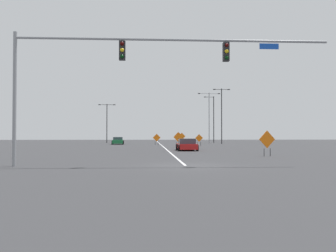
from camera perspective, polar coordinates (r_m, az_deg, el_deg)
ground at (r=19.73m, az=2.81°, el=-6.39°), size 177.85×177.85×0.00m
road_centre_stripe at (r=69.01m, az=-1.47°, el=-2.75°), size 0.16×98.81×0.01m
traffic_signal_assembly at (r=19.98m, az=-6.68°, el=10.26°), size 17.49×0.44×7.32m
street_lamp_near_right at (r=71.52m, az=7.27°, el=1.39°), size 2.03×0.24×9.32m
street_lamp_mid_left at (r=70.77m, az=6.63°, el=2.01°), size 4.41×0.24×9.95m
street_lamp_far_right at (r=64.67m, az=8.63°, el=2.24°), size 3.06×0.24×9.97m
street_lamp_near_left at (r=71.42m, az=-9.81°, el=1.00°), size 3.39×0.24×7.74m
construction_sign_right_lane at (r=62.88m, az=2.24°, el=-1.76°), size 1.28×0.17×1.99m
construction_sign_right_shoulder at (r=45.22m, az=1.68°, el=-1.91°), size 1.27×0.34×2.02m
construction_sign_median_near at (r=51.60m, az=5.03°, el=-2.04°), size 1.10×0.30×1.74m
construction_sign_median_far at (r=56.06m, az=-1.83°, el=-1.96°), size 1.22×0.21×1.80m
construction_sign_left_lane at (r=29.00m, az=15.66°, el=-2.23°), size 1.38×0.34×2.03m
car_red_far at (r=37.96m, az=3.04°, el=-3.06°), size 2.09×4.48×1.27m
car_green_approaching at (r=61.24m, az=-8.06°, el=-2.39°), size 2.16×4.61×1.24m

